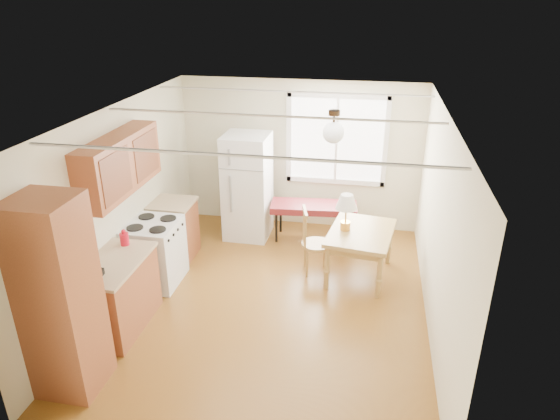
% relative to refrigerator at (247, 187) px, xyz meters
% --- Properties ---
extents(room_shell, '(4.60, 5.60, 2.62)m').
position_rel_refrigerator_xyz_m(room_shell, '(0.77, -1.88, 0.39)').
color(room_shell, '#5D3813').
rests_on(room_shell, ground).
extents(kitchen_run, '(0.65, 3.40, 2.20)m').
position_rel_refrigerator_xyz_m(kitchen_run, '(-0.95, -2.51, -0.02)').
color(kitchen_run, brown).
rests_on(kitchen_run, ground).
extents(window_unit, '(1.64, 0.05, 1.51)m').
position_rel_refrigerator_xyz_m(window_unit, '(1.37, 0.59, 0.69)').
color(window_unit, white).
rests_on(window_unit, room_shell).
extents(pendant_light, '(0.26, 0.26, 0.40)m').
position_rel_refrigerator_xyz_m(pendant_light, '(1.47, -1.48, 1.37)').
color(pendant_light, '#312215').
rests_on(pendant_light, room_shell).
extents(refrigerator, '(0.72, 0.75, 1.73)m').
position_rel_refrigerator_xyz_m(refrigerator, '(0.00, 0.00, 0.00)').
color(refrigerator, silver).
rests_on(refrigerator, ground).
extents(bench, '(1.42, 0.63, 0.64)m').
position_rel_refrigerator_xyz_m(bench, '(1.09, 0.01, -0.29)').
color(bench, '#591519').
rests_on(bench, ground).
extents(dining_table, '(1.00, 1.24, 0.71)m').
position_rel_refrigerator_xyz_m(dining_table, '(1.88, -0.99, -0.26)').
color(dining_table, olive).
rests_on(dining_table, ground).
extents(chair, '(0.46, 0.45, 0.98)m').
position_rel_refrigerator_xyz_m(chair, '(1.17, -1.03, -0.30)').
color(chair, olive).
rests_on(chair, ground).
extents(table_lamp, '(0.30, 0.30, 0.53)m').
position_rel_refrigerator_xyz_m(table_lamp, '(1.65, -0.99, 0.23)').
color(table_lamp, '#BD8C3C').
rests_on(table_lamp, dining_table).
extents(coffee_maker, '(0.19, 0.23, 0.33)m').
position_rel_refrigerator_xyz_m(coffee_maker, '(-0.95, -3.12, 0.16)').
color(coffee_maker, black).
rests_on(coffee_maker, kitchen_run).
extents(kettle, '(0.11, 0.11, 0.21)m').
position_rel_refrigerator_xyz_m(kettle, '(-0.98, -2.32, 0.12)').
color(kettle, red).
rests_on(kettle, kitchen_run).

